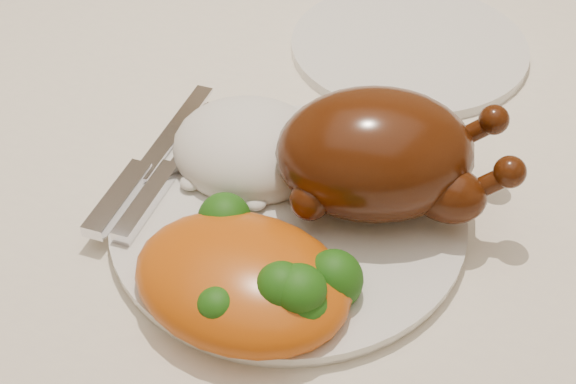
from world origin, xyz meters
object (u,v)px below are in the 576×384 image
(roast_chicken, at_px, (381,154))
(dinner_plate, at_px, (288,218))
(side_plate, at_px, (409,47))
(dining_table, at_px, (267,136))

(roast_chicken, bearing_deg, dinner_plate, -166.51)
(side_plate, bearing_deg, roast_chicken, -81.50)
(roast_chicken, bearing_deg, side_plate, 77.38)
(dining_table, height_order, side_plate, side_plate)
(dinner_plate, relative_size, roast_chicken, 1.35)
(dining_table, bearing_deg, roast_chicken, -47.03)
(dining_table, bearing_deg, dinner_plate, -63.46)
(side_plate, relative_size, roast_chicken, 1.18)
(dining_table, xyz_separation_m, dinner_plate, (0.10, -0.20, 0.11))
(dining_table, distance_m, side_plate, 0.17)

